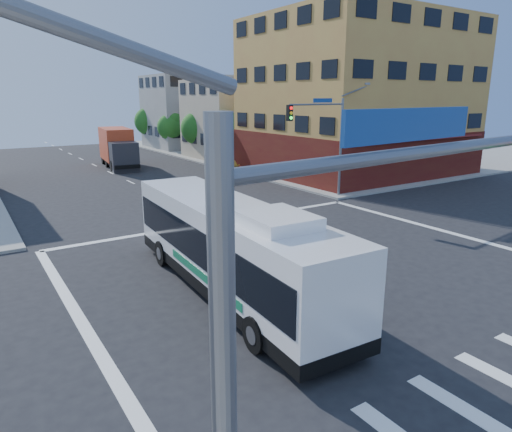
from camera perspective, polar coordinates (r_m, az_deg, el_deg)
ground at (r=19.26m, az=8.74°, el=-7.08°), size 120.00×120.00×0.00m
sidewalk_ne at (r=67.76m, az=11.21°, el=8.46°), size 50.00×50.00×0.15m
corner_building_ne at (r=45.11m, az=12.49°, el=12.82°), size 18.10×15.44×14.00m
building_east_near at (r=55.48m, az=-1.57°, el=12.00°), size 12.06×10.06×9.00m
building_east_far at (r=67.77m, az=-7.96°, el=12.78°), size 12.06×10.06×10.00m
signal_mast_ne at (r=31.94m, az=8.59°, el=10.74°), size 7.91×1.13×8.07m
signal_mast_sw at (r=4.49m, az=15.04°, el=-13.78°), size 7.91×1.01×8.07m
street_tree_a at (r=47.75m, az=-2.96°, el=10.45°), size 3.60×3.60×5.53m
street_tree_b at (r=54.78m, az=-7.27°, el=11.07°), size 3.80×3.80×5.79m
street_tree_c at (r=62.07m, az=-10.58°, el=11.08°), size 3.40×3.40×5.29m
street_tree_d at (r=69.48m, az=-13.22°, el=11.65°), size 4.00×4.00×6.03m
transit_bus at (r=16.65m, az=-3.24°, el=-3.76°), size 3.37×12.73×3.73m
box_truck at (r=49.66m, az=-16.85°, el=8.07°), size 3.59×8.99×3.93m
parked_car at (r=42.45m, az=-3.46°, el=6.14°), size 3.31×5.07×1.60m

